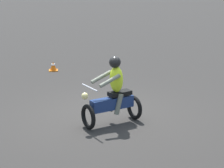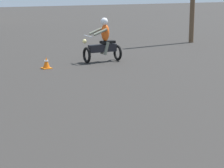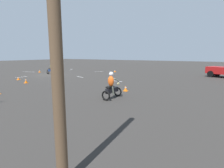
# 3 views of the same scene
# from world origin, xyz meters

# --- Properties ---
(ground_plane) EXTENTS (120.00, 120.00, 0.00)m
(ground_plane) POSITION_xyz_m (0.00, 0.00, 0.00)
(ground_plane) COLOR #2D2B28
(motorcycle_rider_foreground) EXTENTS (1.14, 1.53, 1.66)m
(motorcycle_rider_foreground) POSITION_xyz_m (-0.64, -0.20, 0.73)
(motorcycle_rider_foreground) COLOR black
(motorcycle_rider_foreground) RESTS_ON ground
(traffic_cone_far_center) EXTENTS (0.32, 0.32, 0.33)m
(traffic_cone_far_center) POSITION_xyz_m (4.99, 1.26, 0.16)
(traffic_cone_far_center) COLOR orange
(traffic_cone_far_center) RESTS_ON ground
(lane_stripe_e) EXTENTS (1.42, 0.22, 0.01)m
(lane_stripe_e) POSITION_xyz_m (3.43, -0.83, 0.00)
(lane_stripe_e) COLOR silver
(lane_stripe_e) RESTS_ON ground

